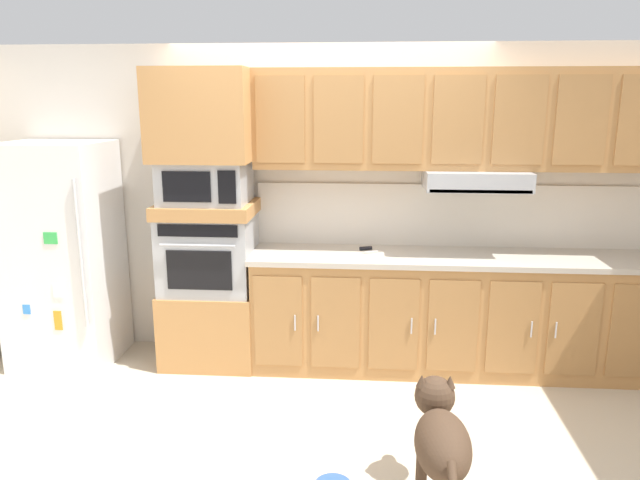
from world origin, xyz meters
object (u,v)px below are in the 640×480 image
at_px(refrigerator, 63,254).
at_px(screwdriver, 366,248).
at_px(built_in_oven, 209,253).
at_px(dog, 441,438).
at_px(microwave, 206,182).

distance_m(refrigerator, screwdriver, 2.40).
relative_size(refrigerator, screwdriver, 11.09).
height_order(built_in_oven, dog, built_in_oven).
bearing_deg(screwdriver, dog, -78.50).
height_order(microwave, screwdriver, microwave).
relative_size(screwdriver, dog, 0.17).
bearing_deg(microwave, screwdriver, 4.40).
xyz_separation_m(built_in_oven, microwave, (0.00, -0.00, 0.56)).
xyz_separation_m(built_in_oven, screwdriver, (1.23, 0.09, 0.03)).
relative_size(refrigerator, built_in_oven, 2.51).
distance_m(refrigerator, built_in_oven, 1.16).
relative_size(refrigerator, dog, 1.93).
xyz_separation_m(refrigerator, screwdriver, (2.39, 0.16, 0.05)).
distance_m(microwave, screwdriver, 1.34).
bearing_deg(dog, screwdriver, 10.94).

